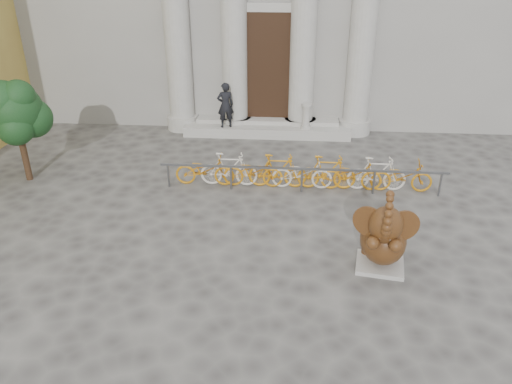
# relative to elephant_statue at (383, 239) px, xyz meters

# --- Properties ---
(ground) EXTENTS (80.00, 80.00, 0.00)m
(ground) POSITION_rel_elephant_statue_xyz_m (-2.92, -1.20, -0.73)
(ground) COLOR #474442
(ground) RESTS_ON ground
(entrance_steps) EXTENTS (6.00, 1.20, 0.36)m
(entrance_steps) POSITION_rel_elephant_statue_xyz_m (-2.92, 8.20, -0.55)
(entrance_steps) COLOR #A8A59E
(entrance_steps) RESTS_ON ground
(elephant_statue) EXTENTS (1.33, 1.56, 2.01)m
(elephant_statue) POSITION_rel_elephant_statue_xyz_m (0.00, 0.00, 0.00)
(elephant_statue) COLOR #A8A59E
(elephant_statue) RESTS_ON ground
(bike_rack) EXTENTS (8.00, 0.53, 1.00)m
(bike_rack) POSITION_rel_elephant_statue_xyz_m (-1.68, 3.82, -0.23)
(bike_rack) COLOR slate
(bike_rack) RESTS_ON ground
(tree) EXTENTS (1.74, 1.58, 3.01)m
(tree) POSITION_rel_elephant_statue_xyz_m (-9.72, 3.75, 1.37)
(tree) COLOR #332114
(tree) RESTS_ON ground
(pedestrian) EXTENTS (0.68, 0.55, 1.61)m
(pedestrian) POSITION_rel_elephant_statue_xyz_m (-4.39, 7.85, 0.43)
(pedestrian) COLOR black
(pedestrian) RESTS_ON entrance_steps
(balustrade_post) EXTENTS (0.37, 0.37, 0.91)m
(balustrade_post) POSITION_rel_elephant_statue_xyz_m (-1.53, 7.90, 0.05)
(balustrade_post) COLOR #A8A59E
(balustrade_post) RESTS_ON entrance_steps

